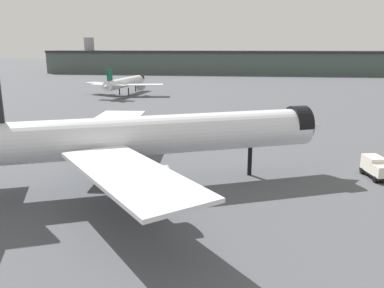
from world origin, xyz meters
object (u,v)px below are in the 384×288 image
at_px(airliner_near_gate, 144,137).
at_px(service_truck_front, 376,167).
at_px(baggage_tug_wing, 217,131).
at_px(airliner_far_taxiway, 125,83).

bearing_deg(airliner_near_gate, service_truck_front, -10.22).
bearing_deg(service_truck_front, baggage_tug_wing, -144.55).
distance_m(airliner_far_taxiway, baggage_tug_wing, 77.04).
relative_size(airliner_near_gate, service_truck_front, 9.09).
bearing_deg(baggage_tug_wing, airliner_near_gate, 41.72).
height_order(airliner_near_gate, baggage_tug_wing, airliner_near_gate).
height_order(airliner_far_taxiway, service_truck_front, airliner_far_taxiway).
height_order(airliner_near_gate, service_truck_front, airliner_near_gate).
bearing_deg(airliner_far_taxiway, airliner_near_gate, -154.43).
bearing_deg(airliner_far_taxiway, service_truck_front, -136.77).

